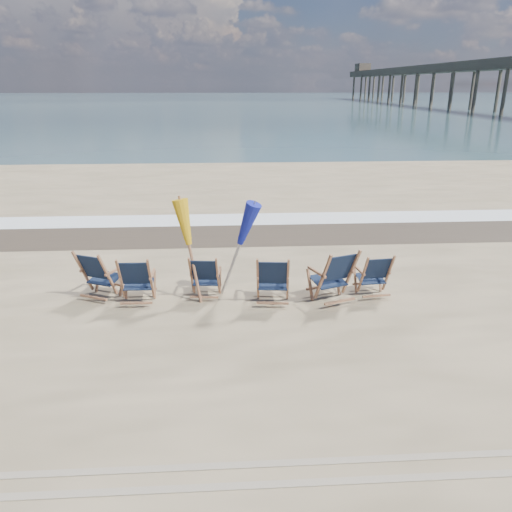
# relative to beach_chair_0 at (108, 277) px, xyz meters

# --- Properties ---
(ocean) EXTENTS (400.00, 400.00, 0.00)m
(ocean) POSITION_rel_beach_chair_0_xyz_m (2.78, 125.73, -0.51)
(ocean) COLOR #3B5962
(ocean) RESTS_ON ground
(surf_foam) EXTENTS (200.00, 1.40, 0.01)m
(surf_foam) POSITION_rel_beach_chair_0_xyz_m (2.78, 6.03, -0.51)
(surf_foam) COLOR silver
(surf_foam) RESTS_ON ground
(wet_sand_strip) EXTENTS (200.00, 2.60, 0.00)m
(wet_sand_strip) POSITION_rel_beach_chair_0_xyz_m (2.78, 4.53, -0.51)
(wet_sand_strip) COLOR #42362A
(wet_sand_strip) RESTS_ON ground
(tire_tracks) EXTENTS (80.00, 1.30, 0.01)m
(tire_tracks) POSITION_rel_beach_chair_0_xyz_m (2.78, -5.07, -0.51)
(tire_tracks) COLOR gray
(tire_tracks) RESTS_ON ground
(beach_chair_0) EXTENTS (0.90, 0.94, 1.02)m
(beach_chair_0) POSITION_rel_beach_chair_0_xyz_m (0.00, 0.00, 0.00)
(beach_chair_0) COLOR #111C33
(beach_chair_0) RESTS_ON ground
(beach_chair_1) EXTENTS (0.64, 0.72, 0.99)m
(beach_chair_1) POSITION_rel_beach_chair_0_xyz_m (0.82, -0.18, -0.02)
(beach_chair_1) COLOR #111C33
(beach_chair_1) RESTS_ON ground
(beach_chair_2) EXTENTS (0.65, 0.71, 0.91)m
(beach_chair_2) POSITION_rel_beach_chair_0_xyz_m (2.06, -0.00, -0.06)
(beach_chair_2) COLOR #111C33
(beach_chair_2) RESTS_ON ground
(beach_chair_3) EXTENTS (0.71, 0.78, 1.00)m
(beach_chair_3) POSITION_rel_beach_chair_0_xyz_m (3.36, -0.37, -0.01)
(beach_chair_3) COLOR #111C33
(beach_chair_3) RESTS_ON ground
(beach_chair_4) EXTENTS (0.95, 1.00, 1.11)m
(beach_chair_4) POSITION_rel_beach_chair_0_xyz_m (4.57, -0.25, 0.04)
(beach_chair_4) COLOR #111C33
(beach_chair_4) RESTS_ON ground
(beach_chair_5) EXTENTS (0.66, 0.73, 0.93)m
(beach_chair_5) POSITION_rel_beach_chair_0_xyz_m (5.35, -0.09, -0.05)
(beach_chair_5) COLOR #111C33
(beach_chair_5) RESTS_ON ground
(umbrella_yellow) EXTENTS (0.30, 0.30, 1.97)m
(umbrella_yellow) POSITION_rel_beach_chair_0_xyz_m (1.58, -0.01, 0.95)
(umbrella_yellow) COLOR #915F41
(umbrella_yellow) RESTS_ON ground
(umbrella_blue) EXTENTS (0.30, 0.30, 2.01)m
(umbrella_blue) POSITION_rel_beach_chair_0_xyz_m (2.41, 0.13, 0.98)
(umbrella_blue) COLOR #A5A5AD
(umbrella_blue) RESTS_ON ground
(fishing_pier) EXTENTS (4.40, 140.00, 9.30)m
(fishing_pier) POSITION_rel_beach_chair_0_xyz_m (40.78, 71.73, 4.14)
(fishing_pier) COLOR #4A4136
(fishing_pier) RESTS_ON ground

